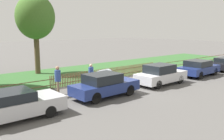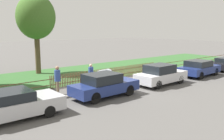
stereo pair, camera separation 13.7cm
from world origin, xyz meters
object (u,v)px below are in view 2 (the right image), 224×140
Objects in this scene: pedestrian_by_lamp at (91,75)px; parked_car_white_van at (199,68)px; parked_car_red_compact at (161,75)px; pedestrian_near_fence at (58,79)px; parked_car_navy_estate at (104,85)px; covered_motorcycle at (104,74)px; tree_mid_park at (36,17)px; parked_car_black_saloon at (10,105)px.

parked_car_white_van is at bearing 79.60° from pedestrian_by_lamp.
parked_car_red_compact is 2.35× the size of pedestrian_near_fence.
parked_car_navy_estate is 2.37× the size of pedestrian_near_fence.
covered_motorcycle is 1.17× the size of pedestrian_near_fence.
parked_car_white_van is 1.99× the size of covered_motorcycle.
tree_mid_park is at bearing 87.66° from parked_car_navy_estate.
pedestrian_by_lamp is (-4.54, 2.25, 0.21)m from parked_car_red_compact.
covered_motorcycle is at bearing 22.75° from parked_car_black_saloon.
parked_car_navy_estate is 3.86m from covered_motorcycle.
parked_car_navy_estate is at bearing 2.56° from parked_car_black_saloon.
parked_car_red_compact is at bearing 1.20° from parked_car_black_saloon.
parked_car_white_van is (15.69, 0.26, 0.02)m from parked_car_black_saloon.
parked_car_navy_estate is 2.03× the size of covered_motorcycle.
parked_car_navy_estate is at bearing 177.82° from parked_car_white_van.
parked_car_black_saloon is at bearing -65.27° from pedestrian_by_lamp.
covered_motorcycle is at bearing 129.48° from pedestrian_near_fence.
parked_car_navy_estate is at bearing -12.41° from pedestrian_by_lamp.
parked_car_white_van is at bearing 107.59° from pedestrian_near_fence.
parked_car_red_compact reaches higher than parked_car_navy_estate.
parked_car_red_compact is (5.14, -0.02, 0.01)m from parked_car_navy_estate.
pedestrian_near_fence is at bearing -85.32° from pedestrian_by_lamp.
pedestrian_by_lamp is at bearing 73.50° from parked_car_navy_estate.
tree_mid_park is 4.13× the size of pedestrian_by_lamp.
parked_car_white_van is (10.20, 0.01, -0.03)m from parked_car_navy_estate.
parked_car_black_saloon is 15.69m from parked_car_white_van.
covered_motorcycle is 8.36m from tree_mid_park.
parked_car_black_saloon is 10.63m from parked_car_red_compact.
tree_mid_park is 8.91m from pedestrian_near_fence.
parked_car_black_saloon reaches higher than covered_motorcycle.
pedestrian_by_lamp reaches higher than parked_car_navy_estate.
covered_motorcycle is 0.30× the size of tree_mid_park.
pedestrian_near_fence is (3.56, 2.38, 0.34)m from parked_car_black_saloon.
parked_car_black_saloon is at bearing -178.93° from parked_car_navy_estate.
pedestrian_near_fence is 1.06× the size of pedestrian_by_lamp.
parked_car_red_compact is 2.50× the size of pedestrian_by_lamp.
tree_mid_park is at bearing -174.01° from pedestrian_by_lamp.
pedestrian_near_fence is at bearing 161.54° from parked_car_red_compact.
parked_car_navy_estate is 1.01× the size of parked_car_red_compact.
parked_car_black_saloon is 8.51m from covered_motorcycle.
tree_mid_park reaches higher than pedestrian_near_fence.
pedestrian_near_fence is (-12.12, 2.13, 0.32)m from parked_car_white_van.
tree_mid_park is at bearing 115.37° from parked_car_red_compact.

